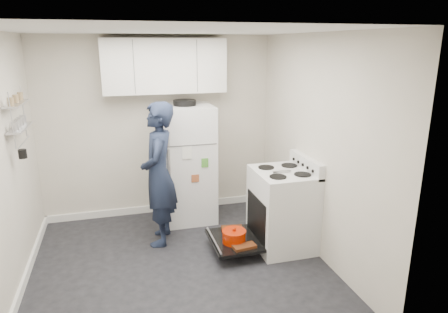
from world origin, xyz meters
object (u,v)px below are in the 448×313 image
object	(u,v)px
electric_range	(281,210)
person	(159,174)
open_oven_door	(234,238)
refrigerator	(186,163)

from	to	relation	value
electric_range	person	world-z (taller)	person
person	open_oven_door	bearing A→B (deg)	68.10
open_oven_door	person	size ratio (longest dim) A/B	0.40
person	refrigerator	bearing A→B (deg)	155.82
refrigerator	open_oven_door	bearing A→B (deg)	-72.96
electric_range	person	distance (m)	1.53
refrigerator	person	world-z (taller)	person
electric_range	person	xyz separation A→B (m)	(-1.38, 0.51, 0.40)
electric_range	open_oven_door	xyz separation A→B (m)	(-0.60, -0.03, -0.28)
electric_range	refrigerator	size ratio (longest dim) A/B	0.66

